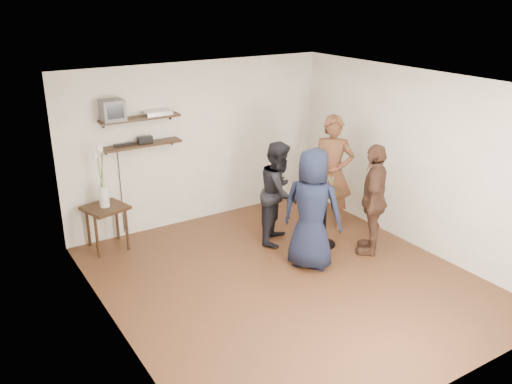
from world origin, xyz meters
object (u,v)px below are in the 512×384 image
Objects in this scene: crt_monitor at (112,110)px; person_plaid at (332,173)px; person_navy at (312,209)px; person_dark at (279,192)px; radio at (145,140)px; side_table at (106,213)px; dvd_deck at (157,113)px; person_brown at (374,199)px; drinks_table at (325,211)px.

person_plaid is (2.98, -1.34, -1.10)m from crt_monitor.
person_dark is at bearing -41.66° from person_navy.
radio reaches higher than side_table.
dvd_deck is 0.22× the size of person_plaid.
crt_monitor is 0.17× the size of person_plaid.
person_dark is at bearing -44.26° from dvd_deck.
person_navy is at bearing -42.69° from side_table.
side_table is at bearing 111.61° from person_dark.
dvd_deck is 2.74m from person_navy.
person_plaid is at bearing -134.22° from person_brown.
crt_monitor is 0.37× the size of drinks_table.
person_brown is at bearing -45.78° from person_plaid.
crt_monitor reaches higher than person_plaid.
person_dark is (2.30, -1.12, 0.23)m from side_table.
side_table is at bearing -169.79° from dvd_deck.
drinks_table is (1.80, -1.81, -1.33)m from dvd_deck.
person_navy reaches higher than radio.
person_dark is (2.01, -1.30, -1.24)m from crt_monitor.
crt_monitor is at bearing 104.74° from person_dark.
crt_monitor is 1.50m from side_table.
drinks_table is 0.56× the size of person_dark.
person_dark is 0.92× the size of person_navy.
dvd_deck is at bearing 0.00° from crt_monitor.
person_plaid reaches higher than person_navy.
dvd_deck is 1.82× the size of radio.
person_brown is (0.92, -1.03, 0.04)m from person_dark.
person_brown is at bearing -33.70° from side_table.
person_brown reaches higher than drinks_table.
radio is 0.25× the size of drinks_table.
person_plaid is at bearing 42.98° from drinks_table.
person_plaid is at bearing -86.37° from person_navy.
dvd_deck is 0.44m from radio.
dvd_deck reaches higher than side_table.
drinks_table is at bearing -90.00° from person_plaid.
dvd_deck is at bearing 93.35° from person_dark.
crt_monitor reaches higher than person_dark.
side_table is 0.41× the size of person_brown.
person_plaid is 1.38m from person_navy.
dvd_deck is 0.24× the size of person_brown.
radio reaches higher than drinks_table.
side_table is 0.43× the size of person_dark.
person_navy is at bearing -93.63° from person_plaid.
person_brown is at bearing -38.43° from crt_monitor.
person_navy is at bearing -138.34° from person_dark.
radio is 3.47m from person_brown.
drinks_table is at bearing -90.00° from person_navy.
side_table is at bearing -75.11° from person_brown.
person_dark is (-0.97, 0.04, -0.14)m from person_plaid.
radio is at bearing 0.00° from crt_monitor.
person_dark is at bearing -89.51° from person_brown.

